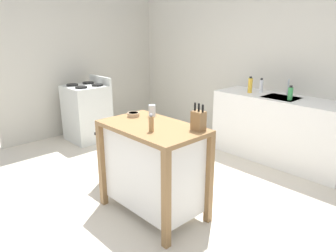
% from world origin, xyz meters
% --- Properties ---
extents(ground_plane, '(6.40, 6.40, 0.00)m').
position_xyz_m(ground_plane, '(0.00, 0.00, 0.00)').
color(ground_plane, beige).
rests_on(ground_plane, ground).
extents(wall_back, '(5.40, 0.10, 2.60)m').
position_xyz_m(wall_back, '(0.00, 2.39, 1.30)').
color(wall_back, beige).
rests_on(wall_back, ground).
extents(wall_left, '(0.10, 2.99, 2.60)m').
position_xyz_m(wall_left, '(-2.70, 0.89, 1.30)').
color(wall_left, beige).
rests_on(wall_left, ground).
extents(kitchen_island, '(1.01, 0.60, 0.91)m').
position_xyz_m(kitchen_island, '(0.21, -0.07, 0.51)').
color(kitchen_island, olive).
rests_on(kitchen_island, ground).
extents(knife_block, '(0.11, 0.09, 0.24)m').
position_xyz_m(knife_block, '(0.60, 0.13, 1.00)').
color(knife_block, olive).
rests_on(knife_block, kitchen_island).
extents(bowl_ceramic_small, '(0.12, 0.12, 0.04)m').
position_xyz_m(bowl_ceramic_small, '(-0.14, -0.01, 0.93)').
color(bowl_ceramic_small, tan).
rests_on(bowl_ceramic_small, kitchen_island).
extents(drinking_cup, '(0.07, 0.07, 0.12)m').
position_xyz_m(drinking_cup, '(-0.03, 0.14, 0.97)').
color(drinking_cup, silver).
rests_on(drinking_cup, kitchen_island).
extents(pepper_grinder, '(0.04, 0.04, 0.16)m').
position_xyz_m(pepper_grinder, '(0.34, -0.19, 0.98)').
color(pepper_grinder, '#AD7F4C').
rests_on(pepper_grinder, kitchen_island).
extents(trash_bin, '(0.36, 0.28, 0.63)m').
position_xyz_m(trash_bin, '(-0.53, -0.00, 0.32)').
color(trash_bin, '#B7B2A8').
rests_on(trash_bin, ground).
extents(sink_counter, '(1.80, 0.60, 0.89)m').
position_xyz_m(sink_counter, '(0.39, 2.04, 0.44)').
color(sink_counter, white).
rests_on(sink_counter, ground).
extents(sink_faucet, '(0.02, 0.02, 0.22)m').
position_xyz_m(sink_faucet, '(0.39, 2.18, 1.00)').
color(sink_faucet, '#B7BCC1').
rests_on(sink_faucet, sink_counter).
extents(bottle_dish_soap, '(0.06, 0.06, 0.18)m').
position_xyz_m(bottle_dish_soap, '(0.54, 1.95, 0.97)').
color(bottle_dish_soap, green).
rests_on(bottle_dish_soap, sink_counter).
extents(bottle_hand_soap, '(0.05, 0.05, 0.20)m').
position_xyz_m(bottle_hand_soap, '(0.04, 2.09, 0.98)').
color(bottle_hand_soap, white).
rests_on(bottle_hand_soap, sink_counter).
extents(bottle_spray_cleaner, '(0.06, 0.06, 0.23)m').
position_xyz_m(bottle_spray_cleaner, '(-0.07, 1.98, 0.99)').
color(bottle_spray_cleaner, yellow).
rests_on(bottle_spray_cleaner, sink_counter).
extents(stove, '(0.60, 0.60, 1.01)m').
position_xyz_m(stove, '(-2.15, 0.58, 0.45)').
color(stove, silver).
rests_on(stove, ground).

